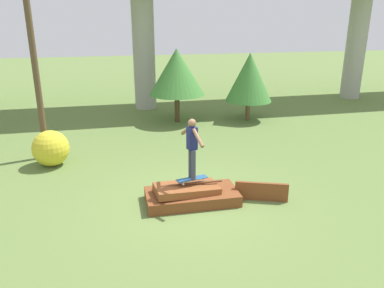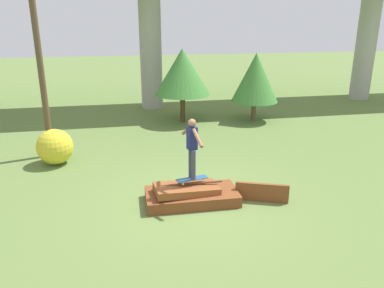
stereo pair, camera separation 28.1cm
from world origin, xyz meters
name	(u,v)px [view 1 (the left image)]	position (x,y,z in m)	size (l,w,h in m)	color
ground_plane	(192,202)	(0.00, 0.00, 0.00)	(80.00, 80.00, 0.00)	olive
scrap_pile	(191,195)	(-0.03, -0.01, 0.20)	(2.37, 1.17, 0.55)	brown
scrap_plank_loose	(261,192)	(1.77, -0.32, 0.25)	(1.30, 0.56, 0.50)	brown
skateboard	(192,179)	(0.01, 0.05, 0.62)	(0.84, 0.40, 0.09)	#23517F
skater	(192,145)	(0.01, 0.05, 1.54)	(0.34, 1.20, 1.57)	#383D4C
utility_pole	(28,17)	(-4.10, 4.29, 4.54)	(1.30, 0.20, 8.82)	brown
tree_behind_left	(249,77)	(4.34, 7.40, 1.98)	(2.10, 2.10, 3.06)	brown
tree_behind_right	(177,72)	(1.09, 7.79, 2.26)	(2.47, 2.47, 3.27)	#4C3823
bush_yellow_flowering	(51,148)	(-3.82, 3.47, 0.58)	(1.15, 1.15, 1.15)	gold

